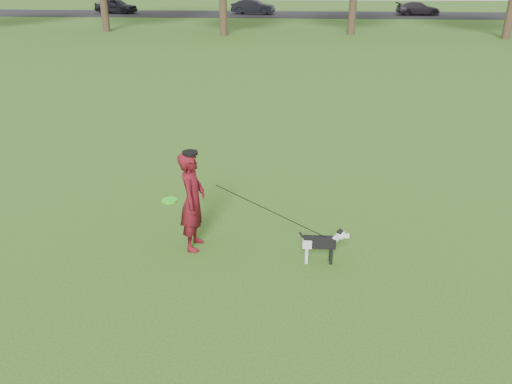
# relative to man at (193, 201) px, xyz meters

# --- Properties ---
(ground) EXTENTS (120.00, 120.00, 0.00)m
(ground) POSITION_rel_man_xyz_m (1.26, 0.11, -0.79)
(ground) COLOR #285116
(ground) RESTS_ON ground
(road) EXTENTS (120.00, 7.00, 0.02)m
(road) POSITION_rel_man_xyz_m (1.26, 40.11, -0.78)
(road) COLOR black
(road) RESTS_ON ground
(man) EXTENTS (0.41, 0.59, 1.57)m
(man) POSITION_rel_man_xyz_m (0.00, 0.00, 0.00)
(man) COLOR #500B1A
(man) RESTS_ON ground
(dog) EXTENTS (0.75, 0.15, 0.57)m
(dog) POSITION_rel_man_xyz_m (1.97, -0.32, -0.44)
(dog) COLOR black
(dog) RESTS_ON ground
(car_left) EXTENTS (4.01, 2.25, 1.29)m
(car_left) POSITION_rel_man_xyz_m (-14.30, 40.11, -0.12)
(car_left) COLOR black
(car_left) RESTS_ON road
(car_mid) EXTENTS (3.95, 1.92, 1.25)m
(car_mid) POSITION_rel_man_xyz_m (-1.92, 40.11, -0.14)
(car_mid) COLOR black
(car_mid) RESTS_ON road
(car_right) EXTENTS (3.82, 1.73, 1.08)m
(car_right) POSITION_rel_man_xyz_m (12.45, 40.11, -0.22)
(car_right) COLOR #252127
(car_right) RESTS_ON road
(man_held_items) EXTENTS (2.53, 0.44, 1.20)m
(man_held_items) POSITION_rel_man_xyz_m (1.21, -0.19, -0.04)
(man_held_items) COLOR #31E61D
(man_held_items) RESTS_ON ground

